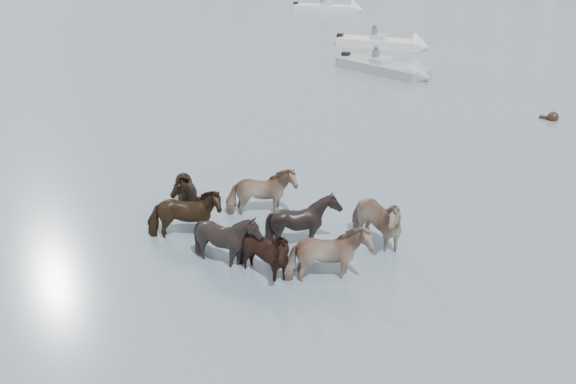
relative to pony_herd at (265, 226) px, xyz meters
The scene contains 6 objects.
ground 2.28m from the pony_herd, 154.56° to the right, with size 400.00×400.00×0.00m, color #4A596A.
pony_herd is the anchor object (origin of this frame).
swimming_pony 15.14m from the pony_herd, 80.36° to the left, with size 0.72×0.44×0.44m.
motorboat_a 25.84m from the pony_herd, 111.60° to the left, with size 5.74×2.96×1.92m.
motorboat_b 18.98m from the pony_herd, 108.85° to the left, with size 5.73×2.55×1.92m.
motorboat_f 40.54m from the pony_herd, 120.62° to the left, with size 5.88×3.51×1.92m.
Camera 1 is at (10.79, -9.79, 7.56)m, focal length 39.81 mm.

